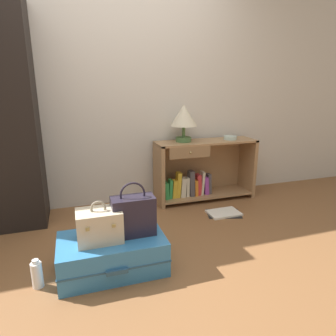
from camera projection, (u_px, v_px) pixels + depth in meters
ground_plane at (150, 276)px, 2.07m from camera, size 9.00×9.00×0.00m
back_wall at (112, 84)px, 3.09m from camera, size 6.40×0.10×2.60m
bookshelf at (201, 171)px, 3.41m from camera, size 1.15×0.36×0.68m
table_lamp at (184, 117)px, 3.19m from camera, size 0.29×0.29×0.40m
bowl at (230, 138)px, 3.39m from camera, size 0.15×0.15×0.04m
suitcase_large at (112, 254)px, 2.11m from camera, size 0.74×0.46×0.25m
train_case at (99, 225)px, 2.01m from camera, size 0.30×0.22×0.29m
handbag at (133, 215)px, 2.09m from camera, size 0.30×0.15×0.39m
bottle at (37, 274)px, 1.93m from camera, size 0.07×0.07×0.20m
open_book_on_floor at (224, 213)px, 3.07m from camera, size 0.40×0.33×0.02m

